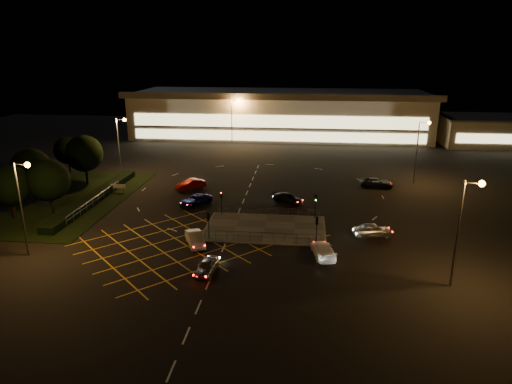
# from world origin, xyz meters

# --- Properties ---
(ground) EXTENTS (180.00, 180.00, 0.00)m
(ground) POSITION_xyz_m (0.00, 0.00, 0.00)
(ground) COLOR black
(ground) RESTS_ON ground
(pedestrian_island) EXTENTS (14.00, 9.00, 0.12)m
(pedestrian_island) POSITION_xyz_m (2.00, -2.00, 0.06)
(pedestrian_island) COLOR #4C4944
(pedestrian_island) RESTS_ON ground
(grass_verge) EXTENTS (18.00, 30.00, 0.08)m
(grass_verge) POSITION_xyz_m (-28.00, 6.00, 0.04)
(grass_verge) COLOR black
(grass_verge) RESTS_ON ground
(hedge) EXTENTS (2.00, 26.00, 1.00)m
(hedge) POSITION_xyz_m (-23.00, 6.00, 0.50)
(hedge) COLOR black
(hedge) RESTS_ON ground
(supermarket) EXTENTS (72.00, 26.50, 10.50)m
(supermarket) POSITION_xyz_m (0.00, 61.95, 5.31)
(supermarket) COLOR beige
(supermarket) RESTS_ON ground
(retail_unit_a) EXTENTS (18.80, 14.80, 6.35)m
(retail_unit_a) POSITION_xyz_m (46.00, 53.97, 3.21)
(retail_unit_a) COLOR beige
(retail_unit_a) RESTS_ON ground
(streetlight_sw) EXTENTS (1.78, 0.56, 10.03)m
(streetlight_sw) POSITION_xyz_m (-21.56, -12.00, 6.56)
(streetlight_sw) COLOR slate
(streetlight_sw) RESTS_ON ground
(streetlight_se) EXTENTS (1.78, 0.56, 10.03)m
(streetlight_se) POSITION_xyz_m (20.44, -14.00, 6.56)
(streetlight_se) COLOR slate
(streetlight_se) RESTS_ON ground
(streetlight_nw) EXTENTS (1.78, 0.56, 10.03)m
(streetlight_nw) POSITION_xyz_m (-23.56, 18.00, 6.56)
(streetlight_nw) COLOR slate
(streetlight_nw) RESTS_ON ground
(streetlight_ne) EXTENTS (1.78, 0.56, 10.03)m
(streetlight_ne) POSITION_xyz_m (24.44, 20.00, 6.56)
(streetlight_ne) COLOR slate
(streetlight_ne) RESTS_ON ground
(streetlight_far_left) EXTENTS (1.78, 0.56, 10.03)m
(streetlight_far_left) POSITION_xyz_m (-9.56, 48.00, 6.56)
(streetlight_far_left) COLOR slate
(streetlight_far_left) RESTS_ON ground
(streetlight_far_right) EXTENTS (1.78, 0.56, 10.03)m
(streetlight_far_right) POSITION_xyz_m (30.44, 50.00, 6.56)
(streetlight_far_right) COLOR slate
(streetlight_far_right) RESTS_ON ground
(signal_sw) EXTENTS (0.28, 0.30, 3.15)m
(signal_sw) POSITION_xyz_m (-4.00, -5.99, 2.37)
(signal_sw) COLOR black
(signal_sw) RESTS_ON pedestrian_island
(signal_se) EXTENTS (0.28, 0.30, 3.15)m
(signal_se) POSITION_xyz_m (8.00, -5.99, 2.37)
(signal_se) COLOR black
(signal_se) RESTS_ON pedestrian_island
(signal_nw) EXTENTS (0.28, 0.30, 3.15)m
(signal_nw) POSITION_xyz_m (-4.00, 1.99, 2.37)
(signal_nw) COLOR black
(signal_nw) RESTS_ON pedestrian_island
(signal_ne) EXTENTS (0.28, 0.30, 3.15)m
(signal_ne) POSITION_xyz_m (8.00, 1.99, 2.37)
(signal_ne) COLOR black
(signal_ne) RESTS_ON pedestrian_island
(tree_a) EXTENTS (5.04, 5.04, 6.86)m
(tree_a) POSITION_xyz_m (-30.00, -2.00, 4.33)
(tree_a) COLOR black
(tree_a) RESTS_ON ground
(tree_b) EXTENTS (5.40, 5.40, 7.35)m
(tree_b) POSITION_xyz_m (-32.00, 6.00, 4.64)
(tree_b) COLOR black
(tree_b) RESTS_ON ground
(tree_c) EXTENTS (5.76, 5.76, 7.84)m
(tree_c) POSITION_xyz_m (-28.00, 14.00, 4.95)
(tree_c) COLOR black
(tree_c) RESTS_ON ground
(tree_d) EXTENTS (4.68, 4.68, 6.37)m
(tree_d) POSITION_xyz_m (-34.00, 20.00, 4.02)
(tree_d) COLOR black
(tree_d) RESTS_ON ground
(tree_e) EXTENTS (5.40, 5.40, 7.35)m
(tree_e) POSITION_xyz_m (-26.00, 0.00, 4.64)
(tree_e) COLOR black
(tree_e) RESTS_ON ground
(car_near_silver) EXTENTS (2.04, 4.09, 1.34)m
(car_near_silver) POSITION_xyz_m (-2.57, -13.81, 0.67)
(car_near_silver) COLOR #B1B4B9
(car_near_silver) RESTS_ON ground
(car_queue_white) EXTENTS (3.26, 4.62, 1.45)m
(car_queue_white) POSITION_xyz_m (-5.24, -7.53, 0.72)
(car_queue_white) COLOR silver
(car_queue_white) RESTS_ON ground
(car_left_blue) EXTENTS (4.60, 5.49, 1.40)m
(car_left_blue) POSITION_xyz_m (-8.40, 5.74, 0.70)
(car_left_blue) COLOR #0D1452
(car_left_blue) RESTS_ON ground
(car_far_dkgrey) EXTENTS (4.82, 4.08, 1.32)m
(car_far_dkgrey) POSITION_xyz_m (4.31, 7.96, 0.66)
(car_far_dkgrey) COLOR black
(car_far_dkgrey) RESTS_ON ground
(car_right_silver) EXTENTS (4.71, 2.65, 1.51)m
(car_right_silver) POSITION_xyz_m (14.51, -2.96, 0.76)
(car_right_silver) COLOR #B7B8BE
(car_right_silver) RESTS_ON ground
(car_circ_red) EXTENTS (4.67, 4.41, 1.57)m
(car_circ_red) POSITION_xyz_m (-10.82, 12.81, 0.78)
(car_circ_red) COLOR maroon
(car_circ_red) RESTS_ON ground
(car_east_grey) EXTENTS (5.29, 2.68, 1.43)m
(car_east_grey) POSITION_xyz_m (17.79, 17.10, 0.72)
(car_east_grey) COLOR black
(car_east_grey) RESTS_ON ground
(car_approach_white) EXTENTS (2.85, 5.25, 1.45)m
(car_approach_white) POSITION_xyz_m (8.68, -9.00, 0.72)
(car_approach_white) COLOR white
(car_approach_white) RESTS_ON ground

